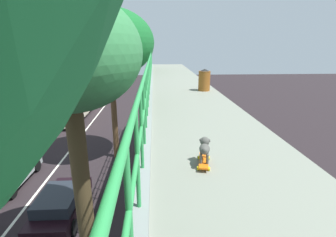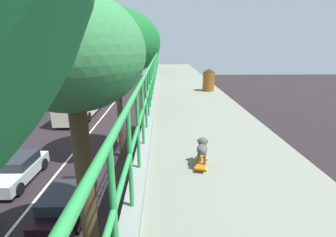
{
  "view_description": "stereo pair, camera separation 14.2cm",
  "coord_description": "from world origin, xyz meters",
  "px_view_note": "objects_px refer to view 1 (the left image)",
  "views": [
    {
      "loc": [
        -0.07,
        -1.76,
        7.52
      ],
      "look_at": [
        0.16,
        2.6,
        6.19
      ],
      "focal_mm": 26.54,
      "sensor_mm": 36.0,
      "label": 1
    },
    {
      "loc": [
        0.07,
        -1.77,
        7.52
      ],
      "look_at": [
        0.16,
        2.6,
        6.19
      ],
      "focal_mm": 26.54,
      "sensor_mm": 36.0,
      "label": 2
    }
  ],
  "objects_px": {
    "litter_bin": "(204,80)",
    "car_silver_sixth": "(8,172)",
    "toy_skateboard": "(204,161)",
    "small_dog": "(205,147)",
    "city_bus": "(77,96)",
    "car_black_fifth": "(61,204)"
  },
  "relations": [
    {
      "from": "car_silver_sixth",
      "to": "litter_bin",
      "type": "distance_m",
      "value": 12.02
    },
    {
      "from": "car_black_fifth",
      "to": "small_dog",
      "type": "relative_size",
      "value": 10.49
    },
    {
      "from": "car_black_fifth",
      "to": "toy_skateboard",
      "type": "bearing_deg",
      "value": -52.67
    },
    {
      "from": "small_dog",
      "to": "toy_skateboard",
      "type": "bearing_deg",
      "value": -116.62
    },
    {
      "from": "car_black_fifth",
      "to": "litter_bin",
      "type": "relative_size",
      "value": 4.99
    },
    {
      "from": "small_dog",
      "to": "litter_bin",
      "type": "xyz_separation_m",
      "value": [
        1.13,
        5.78,
        0.14
      ]
    },
    {
      "from": "toy_skateboard",
      "to": "small_dog",
      "type": "distance_m",
      "value": 0.21
    },
    {
      "from": "city_bus",
      "to": "small_dog",
      "type": "xyz_separation_m",
      "value": [
        9.15,
        -23.89,
        4.09
      ]
    },
    {
      "from": "city_bus",
      "to": "toy_skateboard",
      "type": "relative_size",
      "value": 22.4
    },
    {
      "from": "car_silver_sixth",
      "to": "toy_skateboard",
      "type": "xyz_separation_m",
      "value": [
        8.86,
        -9.53,
        5.2
      ]
    },
    {
      "from": "toy_skateboard",
      "to": "litter_bin",
      "type": "bearing_deg",
      "value": 78.94
    },
    {
      "from": "car_silver_sixth",
      "to": "toy_skateboard",
      "type": "relative_size",
      "value": 8.04
    },
    {
      "from": "car_silver_sixth",
      "to": "litter_bin",
      "type": "relative_size",
      "value": 5.38
    },
    {
      "from": "car_silver_sixth",
      "to": "small_dog",
      "type": "height_order",
      "value": "small_dog"
    },
    {
      "from": "toy_skateboard",
      "to": "small_dog",
      "type": "height_order",
      "value": "small_dog"
    },
    {
      "from": "car_black_fifth",
      "to": "litter_bin",
      "type": "bearing_deg",
      "value": -6.49
    },
    {
      "from": "car_black_fifth",
      "to": "car_silver_sixth",
      "type": "bearing_deg",
      "value": 142.13
    },
    {
      "from": "litter_bin",
      "to": "car_silver_sixth",
      "type": "bearing_deg",
      "value": 159.5
    },
    {
      "from": "small_dog",
      "to": "city_bus",
      "type": "bearing_deg",
      "value": 110.97
    },
    {
      "from": "car_silver_sixth",
      "to": "toy_skateboard",
      "type": "distance_m",
      "value": 14.01
    },
    {
      "from": "car_black_fifth",
      "to": "litter_bin",
      "type": "distance_m",
      "value": 8.29
    },
    {
      "from": "litter_bin",
      "to": "toy_skateboard",
      "type": "bearing_deg",
      "value": -101.06
    }
  ]
}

